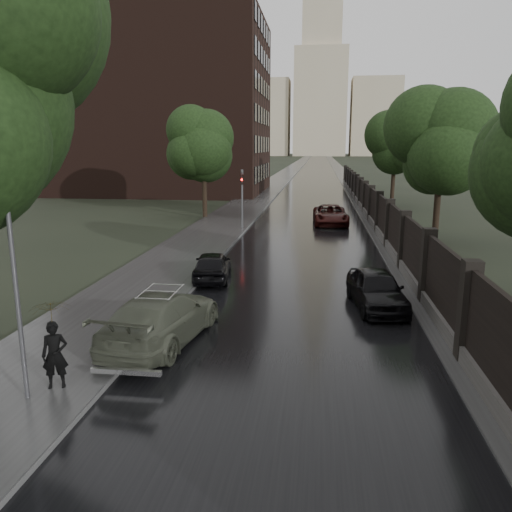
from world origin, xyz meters
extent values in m
plane|color=black|center=(0.00, 0.00, 0.00)|extent=(800.00, 800.00, 0.00)
cube|color=black|center=(0.00, 190.00, 0.01)|extent=(8.00, 420.00, 0.02)
cube|color=#2D2D2D|center=(-6.00, 190.00, 0.08)|extent=(4.00, 420.00, 0.16)
cube|color=#2D2D2D|center=(5.50, 190.00, 0.04)|extent=(3.00, 420.00, 0.08)
cube|color=#383533|center=(4.60, 32.00, 0.25)|extent=(0.40, 75.00, 0.50)
cube|color=black|center=(4.60, 32.00, 1.50)|extent=(0.15, 75.00, 2.00)
cube|color=black|center=(4.60, 70.00, 1.35)|extent=(0.45, 0.45, 2.70)
cylinder|color=black|center=(-8.00, 30.00, 2.93)|extent=(0.36, 0.36, 5.85)
sphere|color=black|center=(-8.00, 30.00, 5.27)|extent=(4.25, 4.25, 4.25)
cylinder|color=black|center=(7.50, 22.00, 2.76)|extent=(0.36, 0.36, 5.53)
sphere|color=black|center=(7.50, 22.00, 4.97)|extent=(4.08, 4.08, 4.08)
cylinder|color=black|center=(7.50, 40.00, 2.76)|extent=(0.36, 0.36, 5.53)
sphere|color=black|center=(7.50, 40.00, 4.97)|extent=(4.08, 4.08, 4.08)
cylinder|color=#59595E|center=(-5.40, 1.50, 2.50)|extent=(0.10, 0.10, 5.00)
cube|color=#59595E|center=(-5.40, 1.50, 5.05)|extent=(0.25, 0.12, 0.12)
cylinder|color=#59595E|center=(-4.30, 25.00, 1.50)|extent=(0.12, 0.12, 3.00)
imported|color=#59595E|center=(-4.30, 25.00, 3.50)|extent=(0.16, 0.20, 1.00)
sphere|color=#FF0C0C|center=(-4.30, 24.85, 3.35)|extent=(0.14, 0.14, 0.14)
cube|color=black|center=(-18.00, 52.00, 10.00)|extent=(24.00, 18.00, 20.00)
cube|color=tan|center=(-32.00, 300.00, 22.00)|extent=(28.00, 22.00, 44.00)
cube|color=tan|center=(32.00, 300.00, 22.00)|extent=(28.00, 22.00, 44.00)
cube|color=tan|center=(0.00, 300.00, 30.00)|extent=(30.00, 30.00, 60.00)
cube|color=tan|center=(0.00, 300.00, 70.00)|extent=(22.00, 22.00, 40.00)
imported|color=#4B4F3F|center=(-3.60, 5.32, 0.73)|extent=(2.69, 5.23, 1.45)
imported|color=black|center=(-3.60, 12.16, 0.61)|extent=(1.84, 3.73, 1.22)
imported|color=black|center=(2.80, 9.22, 0.67)|extent=(2.11, 4.13, 1.34)
imported|color=black|center=(1.60, 28.03, 0.70)|extent=(2.58, 5.17, 1.41)
imported|color=black|center=(-5.00, 2.05, 0.93)|extent=(0.65, 0.54, 1.54)
imported|color=black|center=(-5.00, 2.05, 2.16)|extent=(1.15, 1.16, 0.82)
camera|label=1|loc=(0.74, -7.68, 5.47)|focal=35.00mm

